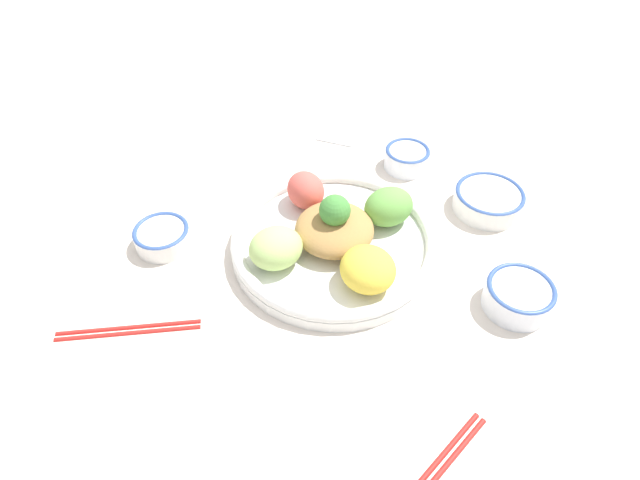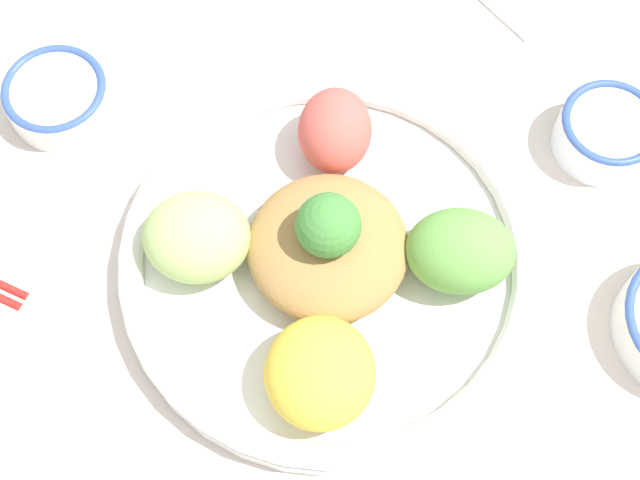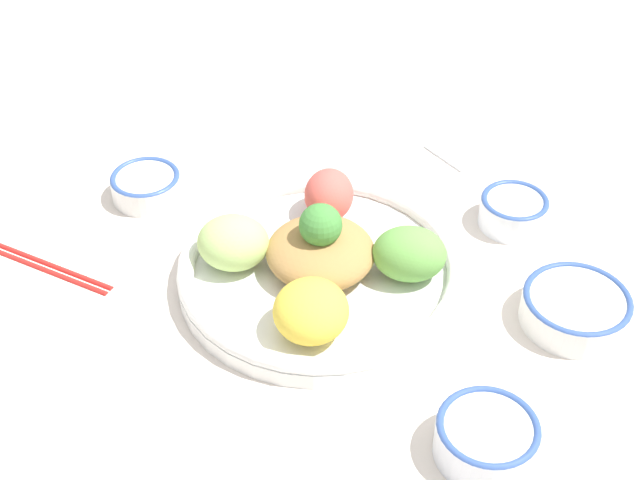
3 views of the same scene
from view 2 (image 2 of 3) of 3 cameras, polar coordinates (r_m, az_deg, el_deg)
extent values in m
plane|color=silver|center=(0.72, -2.55, -2.52)|extent=(2.40, 2.40, 0.00)
cylinder|color=white|center=(0.72, 0.49, -1.58)|extent=(0.33, 0.33, 0.02)
torus|color=white|center=(0.70, 0.50, -1.12)|extent=(0.33, 0.33, 0.02)
ellipsoid|color=yellow|center=(0.65, 0.01, -8.50)|extent=(0.11, 0.11, 0.06)
ellipsoid|color=#6BAD4C|center=(0.68, 8.96, -0.72)|extent=(0.11, 0.10, 0.06)
ellipsoid|color=#E55B51|center=(0.73, 0.96, 7.03)|extent=(0.09, 0.09, 0.06)
ellipsoid|color=#B7DB7A|center=(0.69, -7.89, 0.18)|extent=(0.11, 0.11, 0.06)
ellipsoid|color=#AD7F47|center=(0.68, 0.51, -0.46)|extent=(0.13, 0.13, 0.05)
sphere|color=#478E3D|center=(0.65, 0.54, 0.94)|extent=(0.05, 0.05, 0.05)
cylinder|color=white|center=(0.82, -16.40, 8.68)|extent=(0.09, 0.09, 0.03)
torus|color=#38569E|center=(0.80, -16.68, 9.25)|extent=(0.09, 0.09, 0.01)
cylinder|color=maroon|center=(0.81, -16.62, 9.14)|extent=(0.07, 0.07, 0.00)
cylinder|color=white|center=(0.80, 17.81, 6.49)|extent=(0.08, 0.08, 0.04)
torus|color=#38569E|center=(0.78, 18.17, 7.13)|extent=(0.08, 0.08, 0.01)
cylinder|color=maroon|center=(0.79, 18.11, 7.03)|extent=(0.07, 0.07, 0.00)
cube|color=silver|center=(0.87, 11.51, 14.19)|extent=(0.08, 0.03, 0.01)
camera|label=1|loc=(0.41, -99.15, -35.52)|focal=30.00mm
camera|label=3|loc=(0.50, 170.95, -61.58)|focal=50.00mm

